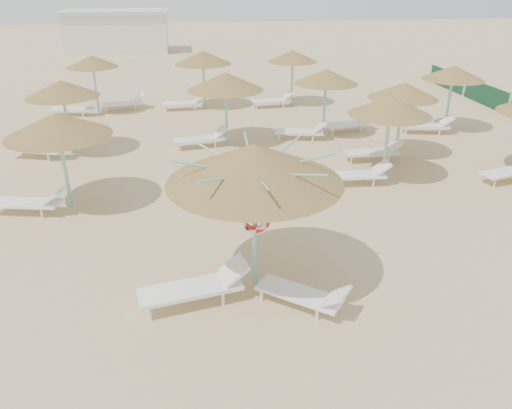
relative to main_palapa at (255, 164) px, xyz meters
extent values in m
plane|color=tan|center=(-0.36, -0.08, -2.75)|extent=(120.00, 120.00, 0.00)
cylinder|color=#79D3BB|center=(0.00, 0.00, -1.43)|extent=(0.11, 0.11, 2.64)
cone|color=olive|center=(0.00, 0.00, 0.01)|extent=(3.52, 3.52, 0.79)
cylinder|color=#79D3BB|center=(0.00, 0.00, -0.26)|extent=(0.20, 0.20, 0.12)
cylinder|color=#79D3BB|center=(0.81, 0.00, -0.03)|extent=(1.59, 0.04, 0.40)
cylinder|color=#79D3BB|center=(0.57, 0.57, -0.03)|extent=(1.15, 1.15, 0.40)
cylinder|color=#79D3BB|center=(0.00, 0.81, -0.03)|extent=(0.04, 1.59, 0.40)
cylinder|color=#79D3BB|center=(-0.57, 0.57, -0.03)|extent=(1.15, 1.15, 0.40)
cylinder|color=#79D3BB|center=(-0.81, 0.00, -0.03)|extent=(1.59, 0.04, 0.40)
cylinder|color=#79D3BB|center=(-0.57, -0.57, -0.03)|extent=(1.15, 1.15, 0.40)
cylinder|color=#79D3BB|center=(0.00, -0.81, -0.03)|extent=(0.04, 1.59, 0.40)
cylinder|color=#79D3BB|center=(0.57, -0.57, -0.03)|extent=(1.15, 1.15, 0.40)
torus|color=red|center=(0.00, -0.10, -1.15)|extent=(0.64, 0.15, 0.64)
cylinder|color=white|center=(-2.19, -0.99, -2.59)|extent=(0.07, 0.07, 0.30)
cylinder|color=white|center=(-2.30, -0.46, -2.59)|extent=(0.07, 0.07, 0.30)
cylinder|color=white|center=(-0.75, -0.70, -2.59)|extent=(0.07, 0.07, 0.30)
cylinder|color=white|center=(-0.86, -0.17, -2.59)|extent=(0.07, 0.07, 0.30)
cube|color=white|center=(-1.39, -0.55, -2.40)|extent=(2.16, 1.07, 0.09)
cube|color=white|center=(-0.48, -0.37, -2.14)|extent=(0.65, 0.74, 0.40)
cylinder|color=white|center=(0.04, -0.67, -2.62)|extent=(0.05, 0.05, 0.26)
cylinder|color=white|center=(0.32, -0.31, -2.62)|extent=(0.05, 0.05, 0.26)
cylinder|color=white|center=(1.01, -1.43, -2.62)|extent=(0.05, 0.05, 0.26)
cylinder|color=white|center=(1.29, -1.08, -2.62)|extent=(0.05, 0.05, 0.26)
cube|color=white|center=(0.76, -0.94, -2.45)|extent=(1.72, 1.52, 0.07)
cube|color=white|center=(1.37, -1.42, -2.23)|extent=(0.69, 0.71, 0.33)
cylinder|color=#79D3BB|center=(-4.70, 4.69, -1.60)|extent=(0.11, 0.11, 2.30)
cone|color=olive|center=(-4.70, 4.69, -0.35)|extent=(2.85, 2.85, 0.64)
cylinder|color=#79D3BB|center=(-4.70, 4.69, -0.60)|extent=(0.20, 0.20, 0.12)
cylinder|color=white|center=(-6.53, 4.70, -2.61)|extent=(0.06, 0.06, 0.28)
cylinder|color=white|center=(-5.32, 3.93, -2.61)|extent=(0.06, 0.06, 0.28)
cylinder|color=white|center=(-5.21, 4.41, -2.61)|extent=(0.06, 0.06, 0.28)
cube|color=white|center=(-5.80, 4.29, -2.43)|extent=(1.99, 1.01, 0.08)
cube|color=white|center=(-4.97, 4.11, -2.19)|extent=(0.60, 0.69, 0.36)
cylinder|color=#79D3BB|center=(-5.52, 9.38, -1.60)|extent=(0.11, 0.11, 2.30)
cone|color=olive|center=(-5.52, 9.38, -0.36)|extent=(2.56, 2.56, 0.58)
cylinder|color=#79D3BB|center=(-5.52, 9.38, -0.60)|extent=(0.20, 0.20, 0.12)
cylinder|color=white|center=(-7.46, 8.99, -2.61)|extent=(0.06, 0.06, 0.28)
cylinder|color=white|center=(-7.30, 9.46, -2.61)|extent=(0.06, 0.06, 0.28)
cylinder|color=white|center=(-6.18, 8.57, -2.61)|extent=(0.06, 0.06, 0.28)
cylinder|color=white|center=(-6.02, 9.04, -2.61)|extent=(0.06, 0.06, 0.28)
cube|color=white|center=(-6.62, 8.98, -2.43)|extent=(2.00, 1.18, 0.08)
cube|color=white|center=(-5.81, 8.71, -2.19)|extent=(0.65, 0.72, 0.36)
cylinder|color=#79D3BB|center=(-5.34, 15.23, -1.60)|extent=(0.11, 0.11, 2.30)
cone|color=olive|center=(-5.34, 15.23, -0.37)|extent=(2.34, 2.34, 0.53)
cylinder|color=#79D3BB|center=(-5.34, 15.23, -0.60)|extent=(0.20, 0.20, 0.12)
cylinder|color=white|center=(-7.27, 14.75, -2.61)|extent=(0.06, 0.06, 0.28)
cylinder|color=white|center=(-7.17, 15.24, -2.61)|extent=(0.06, 0.06, 0.28)
cylinder|color=white|center=(-5.95, 14.47, -2.61)|extent=(0.06, 0.06, 0.28)
cylinder|color=white|center=(-5.85, 14.96, -2.61)|extent=(0.06, 0.06, 0.28)
cube|color=white|center=(-6.44, 14.83, -2.43)|extent=(1.99, 1.00, 0.08)
cube|color=white|center=(-5.61, 14.65, -2.19)|extent=(0.60, 0.69, 0.36)
cylinder|color=white|center=(-4.97, 15.12, -2.61)|extent=(0.06, 0.06, 0.28)
cylinder|color=white|center=(-5.07, 15.61, -2.61)|extent=(0.06, 0.06, 0.28)
cylinder|color=white|center=(-3.65, 15.40, -2.61)|extent=(0.06, 0.06, 0.28)
cylinder|color=white|center=(-3.75, 15.89, -2.61)|extent=(0.06, 0.06, 0.28)
cube|color=white|center=(-4.24, 15.53, -2.43)|extent=(1.99, 1.00, 0.08)
cube|color=white|center=(-3.41, 15.70, -2.19)|extent=(0.60, 0.69, 0.36)
cylinder|color=#79D3BB|center=(0.29, 9.76, -1.60)|extent=(0.11, 0.11, 2.30)
cone|color=olive|center=(0.29, 9.76, -0.35)|extent=(2.87, 2.87, 0.65)
cylinder|color=#79D3BB|center=(0.29, 9.76, -0.60)|extent=(0.20, 0.20, 0.12)
cylinder|color=white|center=(-1.56, 8.98, -2.61)|extent=(0.06, 0.06, 0.28)
cylinder|color=white|center=(-1.64, 9.47, -2.61)|extent=(0.06, 0.06, 0.28)
cylinder|color=white|center=(-0.23, 9.21, -2.61)|extent=(0.06, 0.06, 0.28)
cylinder|color=white|center=(-0.31, 9.70, -2.61)|extent=(0.06, 0.06, 0.28)
cube|color=white|center=(-0.81, 9.36, -2.43)|extent=(1.98, 0.93, 0.08)
cube|color=white|center=(0.03, 9.50, -2.19)|extent=(0.58, 0.67, 0.36)
cylinder|color=#79D3BB|center=(-0.28, 15.54, -1.60)|extent=(0.11, 0.11, 2.30)
cone|color=olive|center=(-0.28, 15.54, -0.35)|extent=(2.72, 2.72, 0.61)
cylinder|color=#79D3BB|center=(-0.28, 15.54, -0.60)|extent=(0.20, 0.20, 0.12)
cylinder|color=white|center=(-2.16, 14.85, -2.61)|extent=(0.06, 0.06, 0.28)
cylinder|color=white|center=(-2.19, 15.35, -2.61)|extent=(0.06, 0.06, 0.28)
cylinder|color=white|center=(-0.82, 14.92, -2.61)|extent=(0.06, 0.06, 0.28)
cylinder|color=white|center=(-0.84, 15.42, -2.61)|extent=(0.06, 0.06, 0.28)
cube|color=white|center=(-1.38, 15.14, -2.43)|extent=(1.93, 0.72, 0.08)
cube|color=white|center=(-0.53, 15.19, -2.19)|extent=(0.52, 0.62, 0.36)
cylinder|color=#79D3BB|center=(4.98, 5.37, -1.60)|extent=(0.11, 0.11, 2.30)
cone|color=olive|center=(4.98, 5.37, -0.36)|extent=(2.56, 2.56, 0.58)
cylinder|color=#79D3BB|center=(4.98, 5.37, -0.60)|extent=(0.20, 0.20, 0.12)
cylinder|color=white|center=(3.07, 4.77, -2.61)|extent=(0.06, 0.06, 0.28)
cylinder|color=white|center=(3.10, 5.27, -2.61)|extent=(0.06, 0.06, 0.28)
cylinder|color=white|center=(4.42, 4.69, -2.61)|extent=(0.06, 0.06, 0.28)
cylinder|color=white|center=(4.45, 5.19, -2.61)|extent=(0.06, 0.06, 0.28)
cube|color=white|center=(3.88, 4.97, -2.43)|extent=(1.93, 0.73, 0.08)
cube|color=white|center=(4.73, 4.92, -2.19)|extent=(0.52, 0.63, 0.36)
cylinder|color=#79D3BB|center=(4.28, 10.19, -1.60)|extent=(0.11, 0.11, 2.30)
cone|color=olive|center=(4.28, 10.19, -0.36)|extent=(2.51, 2.51, 0.56)
cylinder|color=#79D3BB|center=(4.28, 10.19, -0.60)|extent=(0.20, 0.20, 0.12)
cylinder|color=white|center=(2.35, 9.72, -2.61)|extent=(0.06, 0.06, 0.28)
cylinder|color=white|center=(2.46, 10.21, -2.61)|extent=(0.06, 0.06, 0.28)
cylinder|color=white|center=(3.66, 9.42, -2.61)|extent=(0.06, 0.06, 0.28)
cylinder|color=white|center=(3.77, 9.91, -2.61)|extent=(0.06, 0.06, 0.28)
cube|color=white|center=(3.18, 9.79, -2.43)|extent=(1.99, 1.03, 0.08)
cube|color=white|center=(4.01, 9.60, -2.19)|extent=(0.61, 0.69, 0.36)
cylinder|color=white|center=(4.66, 10.07, -2.61)|extent=(0.06, 0.06, 0.28)
cylinder|color=white|center=(4.55, 10.55, -2.61)|extent=(0.06, 0.06, 0.28)
cylinder|color=white|center=(5.97, 10.37, -2.61)|extent=(0.06, 0.06, 0.28)
cylinder|color=white|center=(5.86, 10.85, -2.61)|extent=(0.06, 0.06, 0.28)
cube|color=white|center=(5.38, 10.49, -2.43)|extent=(1.99, 1.03, 0.08)
cube|color=white|center=(6.21, 10.68, -2.19)|extent=(0.61, 0.69, 0.36)
cylinder|color=#79D3BB|center=(4.07, 15.44, -1.60)|extent=(0.11, 0.11, 2.30)
cone|color=olive|center=(4.07, 15.44, -0.37)|extent=(2.42, 2.42, 0.54)
cylinder|color=#79D3BB|center=(4.07, 15.44, -0.60)|extent=(0.20, 0.20, 0.12)
cylinder|color=white|center=(2.20, 14.72, -2.61)|extent=(0.06, 0.06, 0.28)
cylinder|color=white|center=(2.15, 15.22, -2.61)|extent=(0.06, 0.06, 0.28)
cylinder|color=white|center=(3.54, 14.84, -2.61)|extent=(0.06, 0.06, 0.28)
cylinder|color=white|center=(3.50, 15.34, -2.61)|extent=(0.06, 0.06, 0.28)
cube|color=white|center=(2.97, 15.04, -2.43)|extent=(1.95, 0.78, 0.08)
cube|color=white|center=(3.82, 15.11, -2.19)|extent=(0.53, 0.64, 0.36)
cylinder|color=white|center=(8.12, 4.09, -2.61)|extent=(0.06, 0.06, 0.28)
cylinder|color=white|center=(8.00, 4.58, -2.61)|extent=(0.06, 0.06, 0.28)
cube|color=white|center=(8.84, 4.53, -2.43)|extent=(1.99, 1.06, 0.08)
cylinder|color=#79D3BB|center=(9.62, 10.23, -1.60)|extent=(0.11, 0.11, 2.30)
cone|color=olive|center=(9.62, 10.23, -0.36)|extent=(2.49, 2.49, 0.56)
cylinder|color=#79D3BB|center=(9.62, 10.23, -0.60)|extent=(0.20, 0.20, 0.12)
cylinder|color=white|center=(7.69, 9.75, -2.61)|extent=(0.06, 0.06, 0.28)
cylinder|color=white|center=(7.79, 10.24, -2.61)|extent=(0.06, 0.06, 0.28)
cylinder|color=white|center=(9.01, 9.47, -2.61)|extent=(0.06, 0.06, 0.28)
cylinder|color=white|center=(9.11, 9.96, -2.61)|extent=(0.06, 0.06, 0.28)
cube|color=white|center=(8.52, 9.83, -2.43)|extent=(1.99, 1.00, 0.08)
cube|color=white|center=(9.35, 9.65, -2.19)|extent=(0.60, 0.69, 0.36)
cylinder|color=#79D3BB|center=(6.26, 7.38, -1.60)|extent=(0.11, 0.11, 2.30)
cone|color=olive|center=(6.26, 7.38, -0.37)|extent=(2.42, 2.42, 0.54)
cylinder|color=#79D3BB|center=(6.26, 7.38, -0.60)|extent=(0.20, 0.20, 0.12)
cylinder|color=white|center=(4.36, 6.73, -2.61)|extent=(0.06, 0.06, 0.28)
cylinder|color=white|center=(4.36, 7.23, -2.61)|extent=(0.06, 0.06, 0.28)
cylinder|color=white|center=(5.71, 6.72, -2.61)|extent=(0.06, 0.06, 0.28)
cylinder|color=white|center=(5.71, 7.22, -2.61)|extent=(0.06, 0.06, 0.28)
cube|color=white|center=(5.16, 6.98, -2.43)|extent=(1.91, 0.64, 0.08)
cube|color=white|center=(6.01, 6.97, -2.19)|extent=(0.49, 0.60, 0.36)
cube|color=silver|center=(-6.36, 34.92, -1.25)|extent=(8.00, 4.00, 3.00)
cube|color=beige|center=(-6.36, 34.92, 0.38)|extent=(8.40, 4.40, 0.25)
cube|color=#17462D|center=(13.64, 13.92, -2.25)|extent=(0.08, 3.80, 1.00)
cylinder|color=#79D3BB|center=(13.64, 12.02, -2.20)|extent=(0.08, 0.08, 1.10)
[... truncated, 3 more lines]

